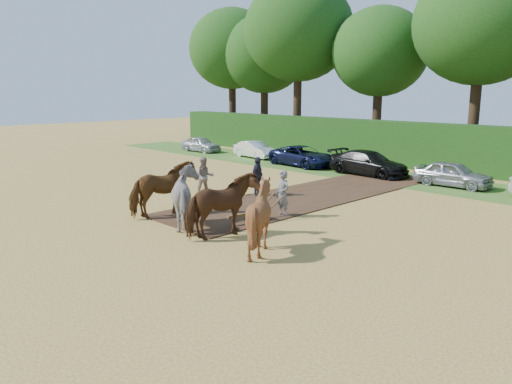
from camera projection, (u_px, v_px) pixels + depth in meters
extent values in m
plane|color=gold|center=(181.00, 213.00, 20.97)|extent=(120.00, 120.00, 0.00)
cube|color=#472D1C|center=(315.00, 194.00, 24.69)|extent=(4.50, 17.00, 0.05)
cube|color=#38601E|center=(368.00, 174.00, 30.52)|extent=(50.00, 5.00, 0.03)
cube|color=#14380F|center=(407.00, 145.00, 33.29)|extent=(46.00, 1.60, 3.00)
imported|color=tan|center=(205.00, 177.00, 24.18)|extent=(1.08, 1.16, 1.91)
imported|color=#252632|center=(257.00, 177.00, 24.14)|extent=(0.87, 1.23, 1.94)
imported|color=brown|center=(163.00, 190.00, 20.19)|extent=(1.54, 2.82, 2.27)
imported|color=#B0A79D|center=(190.00, 197.00, 18.77)|extent=(2.47, 2.19, 2.27)
imported|color=#572E1B|center=(222.00, 206.00, 17.34)|extent=(1.54, 2.82, 2.27)
imported|color=maroon|center=(260.00, 216.00, 15.92)|extent=(2.07, 2.27, 2.28)
cube|color=black|center=(257.00, 217.00, 19.64)|extent=(0.49, 1.01, 0.38)
cube|color=brown|center=(244.00, 215.00, 19.22)|extent=(0.29, 1.52, 0.11)
cylinder|color=brown|center=(265.00, 204.00, 20.09)|extent=(0.08, 1.10, 0.80)
cylinder|color=brown|center=(273.00, 206.00, 19.72)|extent=(0.35, 1.08, 0.80)
imported|color=gray|center=(283.00, 194.00, 20.25)|extent=(0.74, 0.54, 1.90)
imported|color=#BBBCC3|center=(201.00, 144.00, 41.47)|extent=(3.88, 1.78, 1.29)
imported|color=white|center=(255.00, 150.00, 37.79)|extent=(3.98, 1.71, 1.27)
imported|color=#12173A|center=(302.00, 156.00, 33.74)|extent=(5.09, 2.67, 1.37)
imported|color=black|center=(369.00, 163.00, 30.13)|extent=(5.17, 2.26, 1.48)
imported|color=#9C9DA4|center=(453.00, 174.00, 26.55)|extent=(4.09, 1.75, 1.38)
cylinder|color=#382616|center=(233.00, 112.00, 49.81)|extent=(0.70, 0.70, 5.85)
ellipsoid|color=#163F11|center=(232.00, 49.00, 48.58)|extent=(8.40, 8.40, 7.73)
cylinder|color=#382616|center=(264.00, 115.00, 47.38)|extent=(0.70, 0.70, 5.40)
ellipsoid|color=#163F11|center=(265.00, 54.00, 46.25)|extent=(7.80, 7.80, 7.18)
cylinder|color=#382616|center=(297.00, 111.00, 43.07)|extent=(0.70, 0.70, 6.53)
ellipsoid|color=#163F11|center=(298.00, 30.00, 41.72)|extent=(9.20, 9.20, 8.46)
cylinder|color=#382616|center=(376.00, 122.00, 39.31)|extent=(0.70, 0.70, 5.17)
ellipsoid|color=#163F11|center=(380.00, 52.00, 38.23)|extent=(7.40, 7.40, 6.81)
cylinder|color=#382616|center=(473.00, 121.00, 32.91)|extent=(0.70, 0.70, 6.08)
ellipsoid|color=#163F11|center=(482.00, 22.00, 31.65)|extent=(8.60, 8.60, 7.91)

